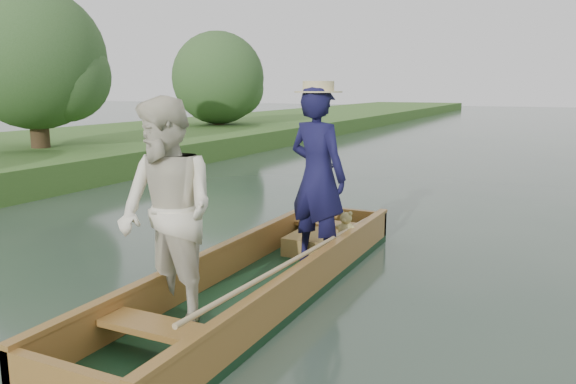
% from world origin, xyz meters
% --- Properties ---
extents(ground, '(120.00, 120.00, 0.00)m').
position_xyz_m(ground, '(0.00, 0.00, 0.00)').
color(ground, '#283D30').
rests_on(ground, ground).
extents(trees_far, '(22.90, 12.63, 4.49)m').
position_xyz_m(trees_far, '(-2.85, 10.23, 2.53)').
color(trees_far, '#47331E').
rests_on(trees_far, ground).
extents(punt, '(1.42, 5.00, 2.10)m').
position_xyz_m(punt, '(-0.07, -0.14, 0.76)').
color(punt, '#13321B').
rests_on(punt, ground).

